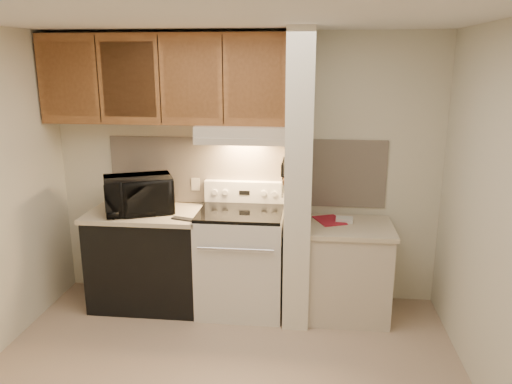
# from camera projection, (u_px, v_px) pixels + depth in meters

# --- Properties ---
(floor) EXTENTS (3.60, 3.60, 0.00)m
(floor) POSITION_uv_depth(u_px,v_px,m) (220.00, 384.00, 3.57)
(floor) COLOR tan
(floor) RESTS_ON ground
(ceiling) EXTENTS (3.60, 3.60, 0.00)m
(ceiling) POSITION_uv_depth(u_px,v_px,m) (212.00, 15.00, 2.93)
(ceiling) COLOR white
(ceiling) RESTS_ON wall_back
(wall_back) EXTENTS (3.60, 2.50, 0.02)m
(wall_back) POSITION_uv_depth(u_px,v_px,m) (246.00, 170.00, 4.69)
(wall_back) COLOR beige
(wall_back) RESTS_ON floor
(wall_right) EXTENTS (0.02, 3.00, 2.50)m
(wall_right) POSITION_uv_depth(u_px,v_px,m) (505.00, 227.00, 3.06)
(wall_right) COLOR beige
(wall_right) RESTS_ON floor
(backsplash) EXTENTS (2.60, 0.02, 0.63)m
(backsplash) POSITION_uv_depth(u_px,v_px,m) (246.00, 171.00, 4.68)
(backsplash) COLOR beige
(backsplash) RESTS_ON wall_back
(range_body) EXTENTS (0.76, 0.65, 0.92)m
(range_body) POSITION_uv_depth(u_px,v_px,m) (241.00, 262.00, 4.56)
(range_body) COLOR silver
(range_body) RESTS_ON floor
(oven_window) EXTENTS (0.50, 0.01, 0.30)m
(oven_window) POSITION_uv_depth(u_px,v_px,m) (236.00, 272.00, 4.25)
(oven_window) COLOR black
(oven_window) RESTS_ON range_body
(oven_handle) EXTENTS (0.65, 0.02, 0.02)m
(oven_handle) POSITION_uv_depth(u_px,v_px,m) (235.00, 249.00, 4.15)
(oven_handle) COLOR silver
(oven_handle) RESTS_ON range_body
(cooktop) EXTENTS (0.74, 0.64, 0.03)m
(cooktop) POSITION_uv_depth(u_px,v_px,m) (241.00, 212.00, 4.44)
(cooktop) COLOR black
(cooktop) RESTS_ON range_body
(range_backguard) EXTENTS (0.76, 0.08, 0.20)m
(range_backguard) POSITION_uv_depth(u_px,v_px,m) (245.00, 192.00, 4.69)
(range_backguard) COLOR silver
(range_backguard) RESTS_ON range_body
(range_display) EXTENTS (0.10, 0.01, 0.04)m
(range_display) POSITION_uv_depth(u_px,v_px,m) (244.00, 193.00, 4.65)
(range_display) COLOR black
(range_display) RESTS_ON range_backguard
(range_knob_left_outer) EXTENTS (0.05, 0.02, 0.05)m
(range_knob_left_outer) POSITION_uv_depth(u_px,v_px,m) (215.00, 192.00, 4.67)
(range_knob_left_outer) COLOR silver
(range_knob_left_outer) RESTS_ON range_backguard
(range_knob_left_inner) EXTENTS (0.05, 0.02, 0.05)m
(range_knob_left_inner) POSITION_uv_depth(u_px,v_px,m) (225.00, 192.00, 4.66)
(range_knob_left_inner) COLOR silver
(range_knob_left_inner) RESTS_ON range_backguard
(range_knob_right_inner) EXTENTS (0.05, 0.02, 0.05)m
(range_knob_right_inner) POSITION_uv_depth(u_px,v_px,m) (264.00, 193.00, 4.62)
(range_knob_right_inner) COLOR silver
(range_knob_right_inner) RESTS_ON range_backguard
(range_knob_right_outer) EXTENTS (0.05, 0.02, 0.05)m
(range_knob_right_outer) POSITION_uv_depth(u_px,v_px,m) (274.00, 194.00, 4.61)
(range_knob_right_outer) COLOR silver
(range_knob_right_outer) RESTS_ON range_backguard
(dishwasher_front) EXTENTS (1.00, 0.63, 0.87)m
(dishwasher_front) POSITION_uv_depth(u_px,v_px,m) (149.00, 260.00, 4.67)
(dishwasher_front) COLOR black
(dishwasher_front) RESTS_ON floor
(left_countertop) EXTENTS (1.04, 0.67, 0.04)m
(left_countertop) POSITION_uv_depth(u_px,v_px,m) (146.00, 213.00, 4.55)
(left_countertop) COLOR beige
(left_countertop) RESTS_ON dishwasher_front
(spoon_rest) EXTENTS (0.21, 0.12, 0.01)m
(spoon_rest) POSITION_uv_depth(u_px,v_px,m) (183.00, 219.00, 4.31)
(spoon_rest) COLOR black
(spoon_rest) RESTS_ON left_countertop
(teal_jar) EXTENTS (0.13, 0.13, 0.11)m
(teal_jar) POSITION_uv_depth(u_px,v_px,m) (158.00, 199.00, 4.74)
(teal_jar) COLOR #226467
(teal_jar) RESTS_ON left_countertop
(outlet) EXTENTS (0.08, 0.01, 0.12)m
(outlet) POSITION_uv_depth(u_px,v_px,m) (196.00, 184.00, 4.76)
(outlet) COLOR beige
(outlet) RESTS_ON backsplash
(microwave) EXTENTS (0.70, 0.61, 0.33)m
(microwave) POSITION_uv_depth(u_px,v_px,m) (139.00, 194.00, 4.49)
(microwave) COLOR black
(microwave) RESTS_ON left_countertop
(partition_pillar) EXTENTS (0.22, 0.70, 2.50)m
(partition_pillar) POSITION_uv_depth(u_px,v_px,m) (299.00, 179.00, 4.30)
(partition_pillar) COLOR white
(partition_pillar) RESTS_ON floor
(pillar_trim) EXTENTS (0.01, 0.70, 0.04)m
(pillar_trim) POSITION_uv_depth(u_px,v_px,m) (286.00, 173.00, 4.30)
(pillar_trim) COLOR brown
(pillar_trim) RESTS_ON partition_pillar
(knife_strip) EXTENTS (0.02, 0.42, 0.04)m
(knife_strip) POSITION_uv_depth(u_px,v_px,m) (285.00, 172.00, 4.25)
(knife_strip) COLOR black
(knife_strip) RESTS_ON partition_pillar
(knife_blade_a) EXTENTS (0.01, 0.03, 0.16)m
(knife_blade_a) POSITION_uv_depth(u_px,v_px,m) (282.00, 188.00, 4.14)
(knife_blade_a) COLOR silver
(knife_blade_a) RESTS_ON knife_strip
(knife_handle_a) EXTENTS (0.02, 0.02, 0.10)m
(knife_handle_a) POSITION_uv_depth(u_px,v_px,m) (282.00, 171.00, 4.08)
(knife_handle_a) COLOR black
(knife_handle_a) RESTS_ON knife_strip
(knife_blade_b) EXTENTS (0.01, 0.04, 0.18)m
(knife_blade_b) POSITION_uv_depth(u_px,v_px,m) (283.00, 187.00, 4.21)
(knife_blade_b) COLOR silver
(knife_blade_b) RESTS_ON knife_strip
(knife_handle_b) EXTENTS (0.02, 0.02, 0.10)m
(knife_handle_b) POSITION_uv_depth(u_px,v_px,m) (283.00, 168.00, 4.16)
(knife_handle_b) COLOR black
(knife_handle_b) RESTS_ON knife_strip
(knife_blade_c) EXTENTS (0.01, 0.04, 0.20)m
(knife_blade_c) POSITION_uv_depth(u_px,v_px,m) (283.00, 186.00, 4.29)
(knife_blade_c) COLOR silver
(knife_blade_c) RESTS_ON knife_strip
(knife_handle_c) EXTENTS (0.02, 0.02, 0.10)m
(knife_handle_c) POSITION_uv_depth(u_px,v_px,m) (283.00, 167.00, 4.23)
(knife_handle_c) COLOR black
(knife_handle_c) RESTS_ON knife_strip
(knife_blade_d) EXTENTS (0.01, 0.04, 0.16)m
(knife_blade_d) POSITION_uv_depth(u_px,v_px,m) (284.00, 182.00, 4.35)
(knife_blade_d) COLOR silver
(knife_blade_d) RESTS_ON knife_strip
(knife_handle_d) EXTENTS (0.02, 0.02, 0.10)m
(knife_handle_d) POSITION_uv_depth(u_px,v_px,m) (284.00, 165.00, 4.30)
(knife_handle_d) COLOR black
(knife_handle_d) RESTS_ON knife_strip
(knife_blade_e) EXTENTS (0.01, 0.04, 0.18)m
(knife_blade_e) POSITION_uv_depth(u_px,v_px,m) (284.00, 181.00, 4.43)
(knife_blade_e) COLOR silver
(knife_blade_e) RESTS_ON knife_strip
(knife_handle_e) EXTENTS (0.02, 0.02, 0.10)m
(knife_handle_e) POSITION_uv_depth(u_px,v_px,m) (284.00, 163.00, 4.40)
(knife_handle_e) COLOR black
(knife_handle_e) RESTS_ON knife_strip
(oven_mitt) EXTENTS (0.03, 0.09, 0.23)m
(oven_mitt) POSITION_uv_depth(u_px,v_px,m) (285.00, 179.00, 4.49)
(oven_mitt) COLOR gray
(oven_mitt) RESTS_ON partition_pillar
(right_cab_base) EXTENTS (0.70, 0.60, 0.81)m
(right_cab_base) POSITION_uv_depth(u_px,v_px,m) (348.00, 272.00, 4.47)
(right_cab_base) COLOR beige
(right_cab_base) RESTS_ON floor
(right_countertop) EXTENTS (0.74, 0.64, 0.04)m
(right_countertop) POSITION_uv_depth(u_px,v_px,m) (351.00, 227.00, 4.36)
(right_countertop) COLOR beige
(right_countertop) RESTS_ON right_cab_base
(red_folder) EXTENTS (0.31, 0.36, 0.01)m
(red_folder) POSITION_uv_depth(u_px,v_px,m) (330.00, 220.00, 4.47)
(red_folder) COLOR maroon
(red_folder) RESTS_ON right_countertop
(white_box) EXTENTS (0.16, 0.11, 0.04)m
(white_box) POSITION_uv_depth(u_px,v_px,m) (344.00, 220.00, 4.44)
(white_box) COLOR white
(white_box) RESTS_ON right_countertop
(range_hood) EXTENTS (0.78, 0.44, 0.15)m
(range_hood) POSITION_uv_depth(u_px,v_px,m) (242.00, 133.00, 4.39)
(range_hood) COLOR beige
(range_hood) RESTS_ON upper_cabinets
(hood_lip) EXTENTS (0.78, 0.04, 0.06)m
(hood_lip) POSITION_uv_depth(u_px,v_px,m) (239.00, 142.00, 4.20)
(hood_lip) COLOR beige
(hood_lip) RESTS_ON range_hood
(upper_cabinets) EXTENTS (2.18, 0.33, 0.77)m
(upper_cabinets) POSITION_uv_depth(u_px,v_px,m) (165.00, 79.00, 4.38)
(upper_cabinets) COLOR brown
(upper_cabinets) RESTS_ON wall_back
(cab_door_a) EXTENTS (0.46, 0.01, 0.63)m
(cab_door_a) POSITION_uv_depth(u_px,v_px,m) (68.00, 79.00, 4.32)
(cab_door_a) COLOR brown
(cab_door_a) RESTS_ON upper_cabinets
(cab_gap_a) EXTENTS (0.01, 0.01, 0.73)m
(cab_gap_a) POSITION_uv_depth(u_px,v_px,m) (98.00, 80.00, 4.29)
(cab_gap_a) COLOR black
(cab_gap_a) RESTS_ON upper_cabinets
(cab_door_b) EXTENTS (0.46, 0.01, 0.63)m
(cab_door_b) POSITION_uv_depth(u_px,v_px,m) (129.00, 80.00, 4.26)
(cab_door_b) COLOR brown
(cab_door_b) RESTS_ON upper_cabinets
(cab_gap_b) EXTENTS (0.01, 0.01, 0.73)m
(cab_gap_b) POSITION_uv_depth(u_px,v_px,m) (160.00, 80.00, 4.23)
(cab_gap_b) COLOR black
(cab_gap_b) RESTS_ON upper_cabinets
(cab_door_c) EXTENTS (0.46, 0.01, 0.63)m
(cab_door_c) POSITION_uv_depth(u_px,v_px,m) (191.00, 80.00, 4.20)
(cab_door_c) COLOR brown
(cab_door_c) RESTS_ON upper_cabinets
(cab_gap_c) EXTENTS (0.01, 0.01, 0.73)m
(cab_gap_c) POSITION_uv_depth(u_px,v_px,m) (223.00, 80.00, 4.17)
(cab_gap_c) COLOR black
(cab_gap_c) RESTS_ON upper_cabinets
(cab_door_d) EXTENTS (0.46, 0.01, 0.63)m
(cab_door_d) POSITION_uv_depth(u_px,v_px,m) (255.00, 80.00, 4.14)
(cab_door_d) COLOR brown
(cab_door_d) RESTS_ON upper_cabinets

